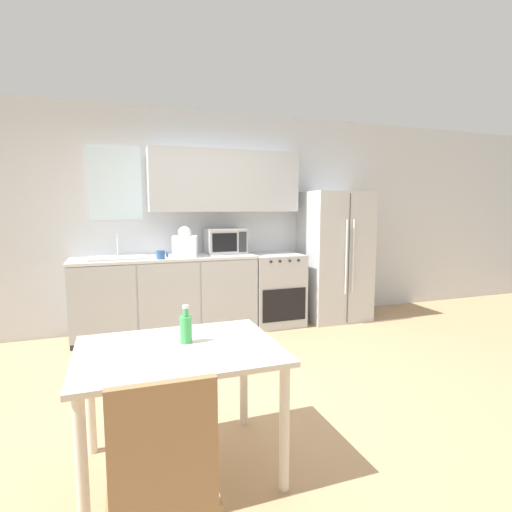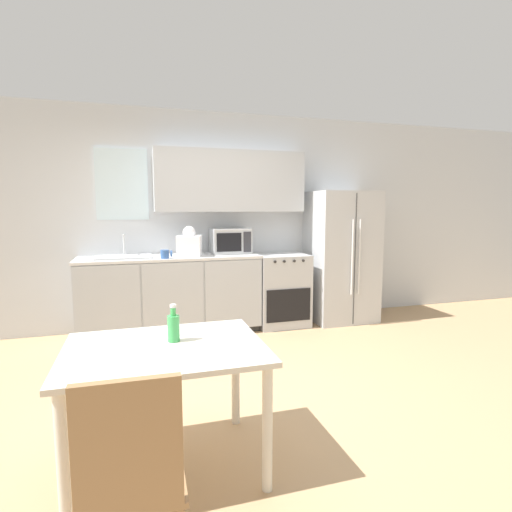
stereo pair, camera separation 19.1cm
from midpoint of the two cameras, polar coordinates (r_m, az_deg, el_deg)
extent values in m
plane|color=tan|center=(3.50, -2.75, -18.58)|extent=(12.00, 12.00, 0.00)
cube|color=silver|center=(5.14, -8.31, 5.12)|extent=(12.00, 0.06, 2.70)
cube|color=silver|center=(5.05, -17.57, 9.74)|extent=(0.60, 0.04, 0.84)
cube|color=#B2B7BC|center=(5.06, -2.58, 10.61)|extent=(1.86, 0.32, 0.75)
cube|color=#333333|center=(5.02, -10.83, -10.17)|extent=(2.09, 0.54, 0.08)
cube|color=#B2B7BC|center=(4.88, -10.92, -5.18)|extent=(2.09, 0.60, 0.83)
cube|color=#B2B7BC|center=(4.56, -19.29, -6.30)|extent=(0.68, 0.01, 0.81)
cube|color=#B2B7BC|center=(4.58, -10.52, -5.97)|extent=(0.68, 0.01, 0.81)
cube|color=#B2B7BC|center=(4.70, -2.02, -5.52)|extent=(0.68, 0.01, 0.81)
cube|color=silver|center=(4.81, -11.03, -0.19)|extent=(2.11, 0.63, 0.03)
cube|color=#B7BABC|center=(5.19, 4.47, -4.75)|extent=(0.65, 0.63, 0.91)
cube|color=black|center=(4.93, 5.81, -7.03)|extent=(0.57, 0.01, 0.40)
cylinder|color=#262626|center=(4.76, 3.90, -0.83)|extent=(0.03, 0.02, 0.03)
cylinder|color=#262626|center=(4.80, 5.21, -0.78)|extent=(0.03, 0.02, 0.03)
cylinder|color=#262626|center=(4.85, 6.63, -0.72)|extent=(0.03, 0.02, 0.03)
cylinder|color=#262626|center=(4.89, 7.88, -0.66)|extent=(0.03, 0.02, 0.03)
cube|color=silver|center=(5.47, 13.06, -0.06)|extent=(0.83, 0.69, 1.72)
cube|color=#3F3F3F|center=(5.17, 14.97, -0.51)|extent=(0.01, 0.01, 1.66)
cylinder|color=silver|center=(5.12, 14.66, -0.19)|extent=(0.02, 0.02, 0.94)
cylinder|color=silver|center=(5.17, 15.60, -0.15)|extent=(0.02, 0.02, 0.94)
cube|color=#B7BABC|center=(4.78, -17.25, -0.12)|extent=(0.62, 0.42, 0.02)
cylinder|color=silver|center=(4.94, -17.29, 1.61)|extent=(0.02, 0.02, 0.24)
cylinder|color=silver|center=(4.86, -17.34, 2.83)|extent=(0.02, 0.14, 0.02)
cube|color=#B7BABC|center=(5.00, -2.62, 2.16)|extent=(0.47, 0.37, 0.31)
cube|color=black|center=(4.80, -2.72, 1.96)|extent=(0.30, 0.01, 0.22)
cube|color=#2D2D33|center=(4.86, -0.12, 2.03)|extent=(0.09, 0.01, 0.25)
cylinder|color=#335999|center=(4.58, -11.75, 0.25)|extent=(0.09, 0.09, 0.10)
torus|color=#335999|center=(4.59, -10.85, 0.34)|extent=(0.02, 0.08, 0.08)
cube|color=white|center=(4.73, -8.36, 1.43)|extent=(0.33, 0.30, 0.25)
sphere|color=white|center=(4.72, -8.39, 3.33)|extent=(0.19, 0.19, 0.15)
cube|color=beige|center=(2.34, -10.52, -12.94)|extent=(1.10, 0.82, 0.03)
cylinder|color=beige|center=(2.19, -23.45, -25.50)|extent=(0.06, 0.06, 0.70)
cylinder|color=beige|center=(2.29, 4.23, -23.40)|extent=(0.06, 0.06, 0.70)
cylinder|color=beige|center=(2.81, -21.73, -17.90)|extent=(0.06, 0.06, 0.70)
cylinder|color=beige|center=(2.89, -0.97, -16.69)|extent=(0.06, 0.06, 0.70)
cube|color=#997047|center=(1.84, -14.00, -28.62)|extent=(0.41, 0.41, 0.02)
cube|color=#997047|center=(1.55, -14.08, -24.95)|extent=(0.37, 0.04, 0.48)
cylinder|color=#997047|center=(2.12, -19.32, -31.01)|extent=(0.03, 0.03, 0.43)
cylinder|color=#997047|center=(2.12, -8.62, -30.63)|extent=(0.03, 0.03, 0.43)
cylinder|color=#3FB259|center=(2.39, -9.43, -10.19)|extent=(0.07, 0.07, 0.15)
cylinder|color=#3FB259|center=(2.36, -9.48, -7.85)|extent=(0.03, 0.03, 0.05)
cylinder|color=white|center=(2.36, -9.50, -7.06)|extent=(0.04, 0.04, 0.02)
camera|label=1|loc=(0.10, -88.55, 0.18)|focal=28.00mm
camera|label=2|loc=(0.10, 91.45, -0.18)|focal=28.00mm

